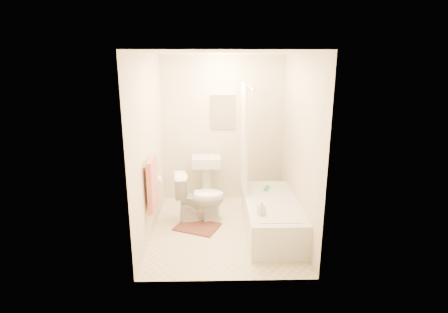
{
  "coord_description": "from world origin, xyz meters",
  "views": [
    {
      "loc": [
        -0.11,
        -4.5,
        2.29
      ],
      "look_at": [
        0.0,
        0.25,
        1.0
      ],
      "focal_mm": 28.0,
      "sensor_mm": 36.0,
      "label": 1
    }
  ],
  "objects_px": {
    "toilet": "(200,197)",
    "bath_mat": "(197,227)",
    "soap_bottle": "(262,208)",
    "sink": "(207,178)",
    "bathtub": "(271,216)"
  },
  "relations": [
    {
      "from": "bathtub",
      "to": "bath_mat",
      "type": "height_order",
      "value": "bathtub"
    },
    {
      "from": "soap_bottle",
      "to": "sink",
      "type": "bearing_deg",
      "value": 115.96
    },
    {
      "from": "toilet",
      "to": "bath_mat",
      "type": "bearing_deg",
      "value": 166.42
    },
    {
      "from": "toilet",
      "to": "bathtub",
      "type": "bearing_deg",
      "value": -116.39
    },
    {
      "from": "bath_mat",
      "to": "soap_bottle",
      "type": "xyz_separation_m",
      "value": [
        0.83,
        -0.59,
        0.54
      ]
    },
    {
      "from": "toilet",
      "to": "bathtub",
      "type": "distance_m",
      "value": 1.08
    },
    {
      "from": "bathtub",
      "to": "bath_mat",
      "type": "bearing_deg",
      "value": 173.24
    },
    {
      "from": "toilet",
      "to": "soap_bottle",
      "type": "bearing_deg",
      "value": -142.23
    },
    {
      "from": "sink",
      "to": "bath_mat",
      "type": "xyz_separation_m",
      "value": [
        -0.12,
        -0.89,
        -0.43
      ]
    },
    {
      "from": "sink",
      "to": "soap_bottle",
      "type": "bearing_deg",
      "value": -65.08
    },
    {
      "from": "bath_mat",
      "to": "soap_bottle",
      "type": "distance_m",
      "value": 1.15
    },
    {
      "from": "bathtub",
      "to": "toilet",
      "type": "bearing_deg",
      "value": 159.74
    },
    {
      "from": "toilet",
      "to": "soap_bottle",
      "type": "distance_m",
      "value": 1.17
    },
    {
      "from": "soap_bottle",
      "to": "bath_mat",
      "type": "bearing_deg",
      "value": 144.93
    },
    {
      "from": "sink",
      "to": "bathtub",
      "type": "height_order",
      "value": "sink"
    }
  ]
}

